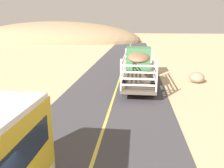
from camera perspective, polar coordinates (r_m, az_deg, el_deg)
The scene contains 3 objects.
livestock_truck at distance 21.35m, azimuth 6.72°, elevation 5.60°, with size 2.53×9.70×3.02m.
boulder_mid_field at distance 22.10m, azimuth 20.67°, elevation 1.60°, with size 1.33×1.64×0.97m, color gray.
distant_hill at distance 69.70m, azimuth -13.90°, elevation 10.41°, with size 50.02×23.29×11.65m, color #997C5A.
Camera 1 is at (1.61, -3.05, 5.32)m, focal length 36.06 mm.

